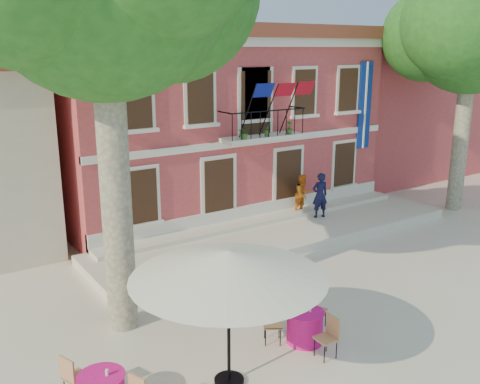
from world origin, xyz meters
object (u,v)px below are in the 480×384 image
pedestrian_navy (320,195)px  pedestrian_orange (303,194)px  plane_tree_east (472,32)px  cafe_table_1 (305,325)px  patio_umbrella (228,265)px

pedestrian_navy → pedestrian_orange: (-0.26, 0.70, -0.09)m
plane_tree_east → cafe_table_1: plane_tree_east is taller
pedestrian_navy → pedestrian_orange: size_ratio=1.11×
patio_umbrella → pedestrian_orange: size_ratio=2.45×
plane_tree_east → patio_umbrella: 16.12m
pedestrian_navy → cafe_table_1: 8.78m
pedestrian_orange → cafe_table_1: size_ratio=0.85×
plane_tree_east → pedestrian_orange: plane_tree_east is taller
patio_umbrella → pedestrian_navy: patio_umbrella is taller
pedestrian_orange → plane_tree_east: bearing=-23.1°
patio_umbrella → pedestrian_navy: (8.39, 6.62, -1.41)m
cafe_table_1 → pedestrian_navy: bearing=45.9°
patio_umbrella → pedestrian_navy: 10.78m
plane_tree_east → cafe_table_1: 14.82m
patio_umbrella → pedestrian_orange: 11.04m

